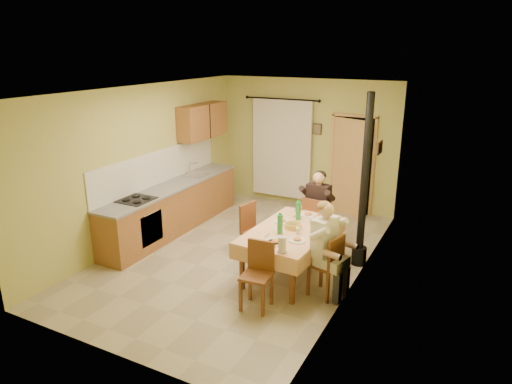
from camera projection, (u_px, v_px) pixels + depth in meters
The scene contains 17 objects.
floor at pixel (240, 255), 7.87m from camera, with size 4.00×6.00×0.01m, color tan.
room_shell at pixel (239, 152), 7.31m from camera, with size 4.04×6.04×2.82m.
kitchen_run at pixel (173, 207), 8.80m from camera, with size 0.64×3.64×1.56m.
upper_cabinets at pixel (203, 121), 9.51m from camera, with size 0.35×1.40×0.70m, color brown.
curtain at pixel (281, 148), 10.18m from camera, with size 1.70×0.07×2.22m.
doorway at pixel (350, 166), 9.55m from camera, with size 0.96×0.35×2.15m.
dining_table at pixel (291, 252), 7.10m from camera, with size 1.19×1.88×0.76m.
tableware at pixel (290, 228), 6.87m from camera, with size 0.75×1.66×0.33m.
chair_far at pixel (316, 233), 8.03m from camera, with size 0.45×0.45×0.97m.
chair_near at pixel (257, 288), 6.21m from camera, with size 0.41×0.41×0.94m.
chair_right at pixel (325, 277), 6.52m from camera, with size 0.47×0.47×0.94m.
chair_left at pixel (255, 243), 7.65m from camera, with size 0.47×0.47×0.96m.
man_far at pixel (318, 202), 7.86m from camera, with size 0.61×0.49×1.39m.
man_right at pixel (326, 239), 6.35m from camera, with size 0.55×0.64×1.39m.
stove_flue at pixel (363, 205), 7.24m from camera, with size 0.24×0.24×2.80m.
picture_back at pixel (317, 129), 9.74m from camera, with size 0.19×0.03×0.23m, color black.
picture_right at pixel (380, 148), 7.46m from camera, with size 0.03×0.31×0.21m, color brown.
Camera 1 is at (3.51, -6.25, 3.43)m, focal length 32.00 mm.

